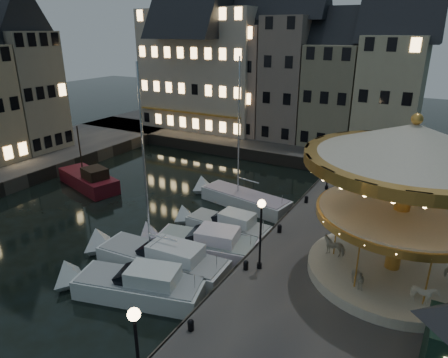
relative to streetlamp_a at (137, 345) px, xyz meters
The scene contains 28 objects.
ground 12.21m from the streetlamp_a, 128.66° to the left, with size 160.00×160.00×0.00m, color black.
quay_east 16.81m from the streetlamp_a, 65.61° to the left, with size 16.00×56.00×1.30m, color #474442.
quay_north 40.14m from the streetlamp_a, 112.33° to the left, with size 44.00×12.00×1.30m, color #474442.
quaywall_e 15.42m from the streetlamp_a, 94.57° to the left, with size 0.15×44.00×1.30m, color #47423A.
quaywall_n 33.86m from the streetlamp_a, 113.06° to the left, with size 48.00×0.15×1.30m, color #47423A.
quaywall_w 27.70m from the streetlamp_a, 156.42° to the left, with size 0.15×44.00×1.30m, color #47423A.
streetlamp_a is the anchor object (origin of this frame).
streetlamp_b 10.00m from the streetlamp_a, 90.00° to the left, with size 0.44×0.44×4.17m.
streetlamp_c 23.50m from the streetlamp_a, 90.00° to the left, with size 0.44×0.44×4.17m.
bollard_a 4.71m from the streetlamp_a, 98.53° to the left, with size 0.30×0.30×0.57m.
bollard_b 9.82m from the streetlamp_a, 93.61° to the left, with size 0.30×0.30×0.57m.
bollard_c 14.71m from the streetlamp_a, 92.37° to the left, with size 0.30×0.30×0.57m.
bollard_d 20.15m from the streetlamp_a, 91.72° to the left, with size 0.30×0.30×0.57m.
townhouse_na 47.41m from the streetlamp_a, 124.40° to the left, with size 5.50×8.00×12.80m.
townhouse_nb 44.62m from the streetlamp_a, 118.58° to the left, with size 6.16×8.00×13.80m.
townhouse_nc 42.13m from the streetlamp_a, 111.29° to the left, with size 6.82×8.00×14.80m.
townhouse_nd 40.47m from the streetlamp_a, 103.62° to the left, with size 5.50×8.00×15.80m.
townhouse_ne 39.38m from the streetlamp_a, 95.86° to the left, with size 6.16×8.00×12.80m.
townhouse_nf 39.29m from the streetlamp_a, 86.99° to the left, with size 6.82×8.00×13.80m.
townhouse_wc 38.99m from the streetlamp_a, 149.00° to the left, with size 8.80×5.50×14.20m.
hotel_corner 44.76m from the streetlamp_a, 118.53° to the left, with size 17.60×9.00×16.80m.
motorboat_b 8.89m from the streetlamp_a, 134.11° to the left, with size 8.17×4.24×2.15m.
motorboat_c 11.27m from the streetlamp_a, 125.75° to the left, with size 9.38×2.93×12.44m.
motorboat_d 12.97m from the streetlamp_a, 113.10° to the left, with size 7.79×3.80×2.15m.
motorboat_e 15.68m from the streetlamp_a, 108.57° to the left, with size 7.16×2.30×2.15m.
motorboat_f 21.03m from the streetlamp_a, 107.53° to the left, with size 8.90×3.69×11.76m.
red_fishing_boat 26.18m from the streetlamp_a, 141.01° to the left, with size 7.62×4.46×5.86m.
carousel 14.72m from the streetlamp_a, 62.92° to the left, with size 10.17×10.17×8.90m.
Camera 1 is at (14.86, -16.72, 13.85)m, focal length 32.00 mm.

